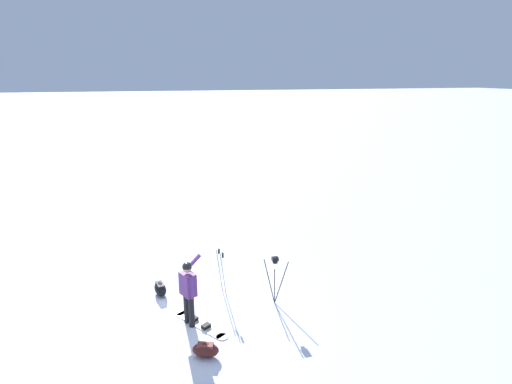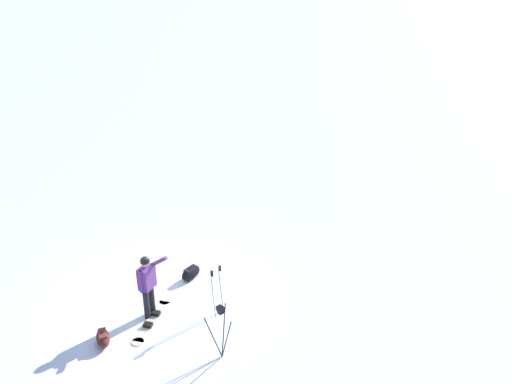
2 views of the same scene
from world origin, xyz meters
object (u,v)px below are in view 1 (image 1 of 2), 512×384
camera_tripod (275,270)px  ski_poles (221,266)px  gear_bag_large (206,350)px  gear_bag_small (160,289)px  snowboarder (188,287)px  snowboard (200,324)px

camera_tripod → ski_poles: (-0.88, -1.23, -0.11)m
gear_bag_large → camera_tripod: (-1.65, 2.10, 0.77)m
gear_bag_small → ski_poles: 1.78m
gear_bag_large → ski_poles: (-2.53, 0.87, 0.66)m
snowboarder → camera_tripod: size_ratio=1.25×
ski_poles → camera_tripod: bearing=54.3°
gear_bag_large → gear_bag_small: bearing=-165.9°
gear_bag_large → ski_poles: bearing=161.0°
snowboarder → gear_bag_large: size_ratio=2.58×
snowboarder → ski_poles: bearing=139.8°
camera_tripod → gear_bag_large: bearing=-51.9°
snowboarder → snowboard: snowboarder is taller
snowboarder → gear_bag_large: (1.31, 0.16, -0.81)m
gear_bag_large → snowboarder: bearing=-173.2°
snowboard → snowboarder: bearing=-115.0°
gear_bag_small → ski_poles: (0.40, 1.61, 0.64)m
snowboarder → gear_bag_small: (-1.62, -0.58, -0.79)m
snowboard → gear_bag_small: bearing=-155.2°
snowboarder → gear_bag_large: 1.54m
snowboard → camera_tripod: camera_tripod is taller
gear_bag_large → camera_tripod: bearing=128.1°
gear_bag_small → ski_poles: bearing=76.0°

